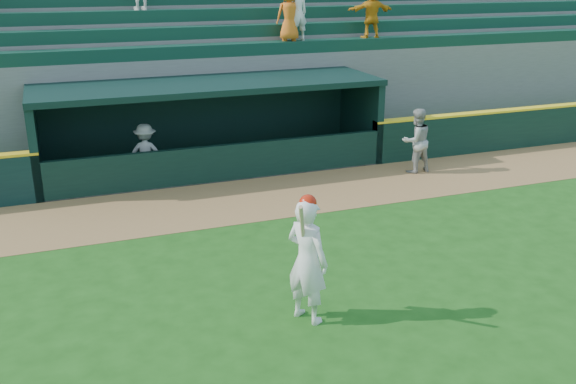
% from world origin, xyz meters
% --- Properties ---
extents(ground, '(120.00, 120.00, 0.00)m').
position_xyz_m(ground, '(0.00, 0.00, 0.00)').
color(ground, '#1A4C13').
rests_on(ground, ground).
extents(warning_track, '(40.00, 3.00, 0.01)m').
position_xyz_m(warning_track, '(0.00, 4.90, 0.01)').
color(warning_track, olive).
rests_on(warning_track, ground).
extents(dugout_player_front, '(0.91, 0.73, 1.79)m').
position_xyz_m(dugout_player_front, '(5.20, 5.44, 0.89)').
color(dugout_player_front, '#A1A19C').
rests_on(dugout_player_front, ground).
extents(dugout_player_inside, '(1.13, 0.83, 1.57)m').
position_xyz_m(dugout_player_inside, '(-1.90, 7.17, 0.78)').
color(dugout_player_inside, '#A4A49E').
rests_on(dugout_player_inside, ground).
extents(dugout, '(9.40, 2.80, 2.46)m').
position_xyz_m(dugout, '(0.00, 8.00, 1.36)').
color(dugout, slate).
rests_on(dugout, ground).
extents(stands, '(34.50, 6.25, 7.56)m').
position_xyz_m(stands, '(0.01, 12.57, 2.40)').
color(stands, slate).
rests_on(stands, ground).
extents(batter_at_plate, '(0.80, 0.90, 2.15)m').
position_xyz_m(batter_at_plate, '(-0.59, -0.86, 1.06)').
color(batter_at_plate, white).
rests_on(batter_at_plate, ground).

